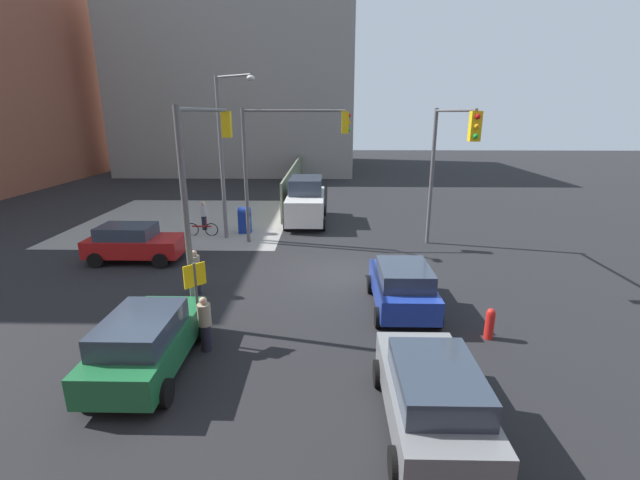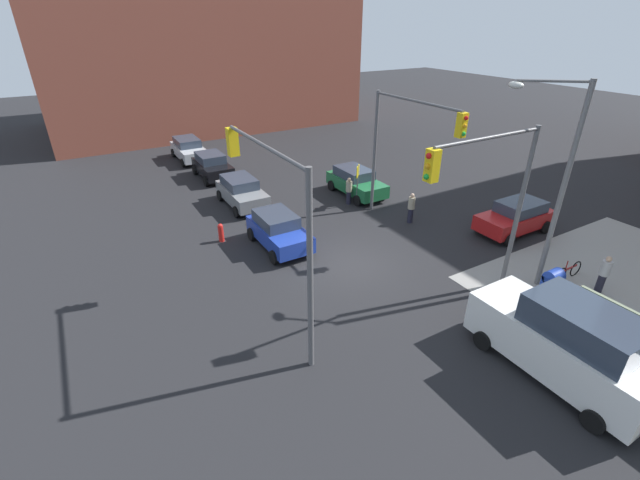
# 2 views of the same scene
# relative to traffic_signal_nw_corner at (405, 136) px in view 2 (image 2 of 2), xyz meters

# --- Properties ---
(ground_plane) EXTENTS (120.00, 120.00, 0.00)m
(ground_plane) POSITION_rel_traffic_signal_nw_corner_xyz_m (2.19, -4.50, -4.66)
(ground_plane) COLOR black
(building_brick_west) EXTENTS (16.00, 28.00, 21.73)m
(building_brick_west) POSITION_rel_traffic_signal_nw_corner_xyz_m (-29.81, -1.31, 6.20)
(building_brick_west) COLOR brown
(building_brick_west) RESTS_ON ground
(traffic_signal_nw_corner) EXTENTS (6.00, 0.36, 6.50)m
(traffic_signal_nw_corner) POSITION_rel_traffic_signal_nw_corner_xyz_m (0.00, 0.00, 0.00)
(traffic_signal_nw_corner) COLOR #59595B
(traffic_signal_nw_corner) RESTS_ON ground
(traffic_signal_se_corner) EXTENTS (5.94, 0.36, 6.50)m
(traffic_signal_se_corner) POSITION_rel_traffic_signal_nw_corner_xyz_m (4.40, -9.00, -0.00)
(traffic_signal_se_corner) COLOR #59595B
(traffic_signal_se_corner) RESTS_ON ground
(traffic_signal_ne_corner) EXTENTS (0.36, 5.15, 6.50)m
(traffic_signal_ne_corner) POSITION_rel_traffic_signal_nw_corner_xyz_m (6.69, -1.95, -0.05)
(traffic_signal_ne_corner) COLOR #59595B
(traffic_signal_ne_corner) RESTS_ON ground
(street_lamp_corner) EXTENTS (1.86, 2.17, 8.00)m
(street_lamp_corner) POSITION_rel_traffic_signal_nw_corner_xyz_m (7.16, 1.01, 0.04)
(street_lamp_corner) COLOR slate
(street_lamp_corner) RESTS_ON ground
(warning_sign_two_way) EXTENTS (0.48, 0.48, 2.40)m
(warning_sign_two_way) POSITION_rel_traffic_signal_nw_corner_xyz_m (-3.21, -0.40, -3.02)
(warning_sign_two_way) COLOR #4C4C4C
(warning_sign_two_way) RESTS_ON ground
(mailbox_blue) EXTENTS (0.56, 0.64, 1.43)m
(mailbox_blue) POSITION_rel_traffic_signal_nw_corner_xyz_m (8.39, 0.50, -3.90)
(mailbox_blue) COLOR navy
(mailbox_blue) RESTS_ON ground
(fire_hydrant) EXTENTS (0.26, 0.26, 0.94)m
(fire_hydrant) POSITION_rel_traffic_signal_nw_corner_xyz_m (-2.81, -8.70, -4.18)
(fire_hydrant) COLOR red
(fire_hydrant) RESTS_ON ground
(coupe_silver) EXTENTS (4.36, 2.02, 1.62)m
(coupe_silver) POSITION_rel_traffic_signal_nw_corner_xyz_m (-16.96, -6.39, -3.82)
(coupe_silver) COLOR #B7BABF
(coupe_silver) RESTS_ON ground
(hatchback_black) EXTENTS (3.83, 2.02, 1.62)m
(hatchback_black) POSITION_rel_traffic_signal_nw_corner_xyz_m (-12.10, -6.12, -3.82)
(hatchback_black) COLOR black
(hatchback_black) RESTS_ON ground
(sedan_red) EXTENTS (2.02, 4.06, 1.62)m
(sedan_red) POSITION_rel_traffic_signal_nw_corner_xyz_m (3.72, 4.50, -3.82)
(sedan_red) COLOR #B21919
(sedan_red) RESTS_ON ground
(hatchback_gray) EXTENTS (4.07, 2.02, 1.62)m
(hatchback_gray) POSITION_rel_traffic_signal_nw_corner_xyz_m (-6.58, -6.15, -3.82)
(hatchback_gray) COLOR slate
(hatchback_gray) RESTS_ON ground
(coupe_green) EXTENTS (4.20, 2.02, 1.62)m
(coupe_green) POSITION_rel_traffic_signal_nw_corner_xyz_m (-4.61, 0.48, -3.82)
(coupe_green) COLOR #1E6638
(coupe_green) RESTS_ON ground
(hatchback_blue) EXTENTS (3.85, 2.02, 1.62)m
(hatchback_blue) POSITION_rel_traffic_signal_nw_corner_xyz_m (-0.95, -6.48, -3.82)
(hatchback_blue) COLOR #1E389E
(hatchback_blue) RESTS_ON ground
(van_white_delivery) EXTENTS (5.40, 2.32, 2.62)m
(van_white_delivery) POSITION_rel_traffic_signal_nw_corner_xyz_m (10.86, -2.70, -3.38)
(van_white_delivery) COLOR white
(van_white_delivery) RESTS_ON ground
(pedestrian_crossing) EXTENTS (0.36, 0.36, 1.65)m
(pedestrian_crossing) POSITION_rel_traffic_signal_nw_corner_xyz_m (0.19, 0.70, -3.81)
(pedestrian_crossing) COLOR #9E937A
(pedestrian_crossing) RESTS_ON ground
(pedestrian_waiting) EXTENTS (0.36, 0.36, 1.61)m
(pedestrian_waiting) POSITION_rel_traffic_signal_nw_corner_xyz_m (8.99, 2.90, -3.83)
(pedestrian_waiting) COLOR #B2B2B7
(pedestrian_waiting) RESTS_ON ground
(pedestrian_walking_north) EXTENTS (0.36, 0.36, 1.58)m
(pedestrian_walking_north) POSITION_rel_traffic_signal_nw_corner_xyz_m (-3.61, -0.70, -3.84)
(pedestrian_walking_north) COLOR #9E937A
(pedestrian_walking_north) RESTS_ON ground
(bicycle_leaning_on_fence) EXTENTS (0.05, 1.75, 0.97)m
(bicycle_leaning_on_fence) POSITION_rel_traffic_signal_nw_corner_xyz_m (7.79, 2.70, -4.32)
(bicycle_leaning_on_fence) COLOR black
(bicycle_leaning_on_fence) RESTS_ON ground
(bicycle_at_crosswalk) EXTENTS (1.75, 0.05, 0.97)m
(bicycle_at_crosswalk) POSITION_rel_traffic_signal_nw_corner_xyz_m (-4.61, 1.50, -4.32)
(bicycle_at_crosswalk) COLOR black
(bicycle_at_crosswalk) RESTS_ON ground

